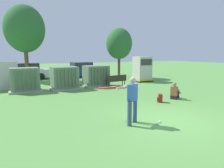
{
  "coord_description": "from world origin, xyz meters",
  "views": [
    {
      "loc": [
        -5.38,
        -5.7,
        2.57
      ],
      "look_at": [
        -0.56,
        3.5,
        1.0
      ],
      "focal_mm": 32.44,
      "sensor_mm": 36.0,
      "label": 1
    }
  ],
  "objects": [
    {
      "name": "transformer_west",
      "position": [
        -4.31,
        9.12,
        0.79
      ],
      "size": [
        2.1,
        1.7,
        1.62
      ],
      "color": "#9E9B93",
      "rests_on": "ground"
    },
    {
      "name": "backpack",
      "position": [
        1.76,
        2.42,
        0.21
      ],
      "size": [
        0.37,
        0.38,
        0.44
      ],
      "color": "maroon",
      "rests_on": "ground"
    },
    {
      "name": "sports_ball",
      "position": [
        -0.42,
        -0.08,
        0.04
      ],
      "size": [
        0.09,
        0.09,
        0.09
      ],
      "primitive_type": "sphere",
      "color": "white",
      "rests_on": "ground"
    },
    {
      "name": "ground_plane",
      "position": [
        0.0,
        0.0,
        0.0
      ],
      "size": [
        96.0,
        96.0,
        0.0
      ],
      "primitive_type": "plane",
      "color": "#5B9947"
    },
    {
      "name": "tree_left",
      "position": [
        -3.61,
        15.15,
        4.81
      ],
      "size": [
        3.67,
        3.67,
        7.02
      ],
      "color": "brown",
      "rests_on": "ground"
    },
    {
      "name": "seated_spectator",
      "position": [
        3.05,
        2.68,
        0.38
      ],
      "size": [
        0.79,
        0.67,
        0.96
      ],
      "color": "black",
      "rests_on": "ground"
    },
    {
      "name": "parked_car_leftmost",
      "position": [
        -3.55,
        16.18,
        0.75
      ],
      "size": [
        4.29,
        2.09,
        1.62
      ],
      "color": "silver",
      "rests_on": "ground"
    },
    {
      "name": "transformer_mid_west",
      "position": [
        -1.67,
        8.82,
        0.79
      ],
      "size": [
        2.1,
        1.7,
        1.62
      ],
      "color": "#9E9B93",
      "rests_on": "ground"
    },
    {
      "name": "parked_car_left_of_center",
      "position": [
        1.88,
        15.63,
        0.75
      ],
      "size": [
        4.3,
        2.12,
        1.62
      ],
      "color": "navy",
      "rests_on": "ground"
    },
    {
      "name": "batter",
      "position": [
        -1.42,
        0.35,
        0.98
      ],
      "size": [
        1.1,
        1.47,
        1.74
      ],
      "color": "#384C75",
      "rests_on": "ground"
    },
    {
      "name": "park_bench",
      "position": [
        2.14,
        7.92,
        0.54
      ],
      "size": [
        1.84,
        0.63,
        0.92
      ],
      "color": "#2D2823",
      "rests_on": "ground"
    },
    {
      "name": "tree_center_left",
      "position": [
        5.31,
        13.09,
        3.58
      ],
      "size": [
        2.73,
        2.73,
        5.22
      ],
      "color": "#4C3828",
      "rests_on": "ground"
    },
    {
      "name": "transformer_mid_east",
      "position": [
        0.9,
        9.02,
        0.79
      ],
      "size": [
        2.1,
        1.7,
        1.62
      ],
      "color": "#9E9B93",
      "rests_on": "ground"
    },
    {
      "name": "generator_enclosure",
      "position": [
        5.74,
        9.49,
        1.14
      ],
      "size": [
        1.6,
        1.4,
        2.3
      ],
      "color": "#262626",
      "rests_on": "ground"
    }
  ]
}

